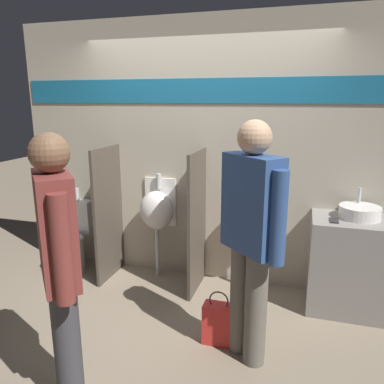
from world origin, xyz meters
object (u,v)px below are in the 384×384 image
object	(u,v)px
urinal_near_counter	(157,210)
toilet	(72,243)
shopping_bag	(218,323)
sink_basin	(360,212)
person_in_vest	(59,263)
person_with_lanyard	(251,234)
cell_phone	(334,220)
urinal_far	(249,218)

from	to	relation	value
urinal_near_counter	toilet	world-z (taller)	urinal_near_counter
urinal_near_counter	shopping_bag	world-z (taller)	urinal_near_counter
sink_basin	person_in_vest	world-z (taller)	person_in_vest
sink_basin	person_with_lanyard	xyz separation A→B (m)	(-0.83, -0.98, 0.05)
shopping_bag	sink_basin	bearing A→B (deg)	39.89
sink_basin	urinal_near_counter	xyz separation A→B (m)	(-1.98, 0.08, -0.18)
shopping_bag	toilet	bearing A→B (deg)	156.41
cell_phone	urinal_far	size ratio (longest dim) A/B	0.12
sink_basin	urinal_far	xyz separation A→B (m)	(-0.99, 0.08, -0.18)
sink_basin	person_in_vest	xyz separation A→B (m)	(-1.86, -1.74, 0.03)
cell_phone	toilet	bearing A→B (deg)	178.15
toilet	person_with_lanyard	size ratio (longest dim) A/B	0.52
cell_phone	person_with_lanyard	world-z (taller)	person_with_lanyard
toilet	person_in_vest	distance (m)	2.09
toilet	sink_basin	bearing A→B (deg)	1.37
cell_phone	urinal_far	bearing A→B (deg)	162.54
person_with_lanyard	shopping_bag	xyz separation A→B (m)	(-0.24, 0.09, -0.81)
sink_basin	toilet	xyz separation A→B (m)	(-2.96, -0.07, -0.61)
cell_phone	person_in_vest	xyz separation A→B (m)	(-1.64, -1.58, 0.08)
person_in_vest	shopping_bag	distance (m)	1.39
urinal_near_counter	shopping_bag	size ratio (longest dim) A/B	2.50
toilet	person_in_vest	world-z (taller)	person_in_vest
sink_basin	cell_phone	distance (m)	0.28
toilet	shopping_bag	distance (m)	2.07
toilet	cell_phone	bearing A→B (deg)	-1.85
urinal_far	person_in_vest	size ratio (longest dim) A/B	0.65
toilet	shopping_bag	xyz separation A→B (m)	(1.89, -0.82, -0.15)
cell_phone	urinal_far	distance (m)	0.82
person_in_vest	shopping_bag	size ratio (longest dim) A/B	3.83
urinal_near_counter	person_with_lanyard	distance (m)	1.58
cell_phone	toilet	xyz separation A→B (m)	(-2.74, 0.09, -0.56)
sink_basin	person_with_lanyard	size ratio (longest dim) A/B	0.20
toilet	urinal_near_counter	bearing A→B (deg)	8.92
person_in_vest	cell_phone	bearing A→B (deg)	-88.01
person_in_vest	sink_basin	bearing A→B (deg)	-88.85
sink_basin	toilet	world-z (taller)	sink_basin
sink_basin	urinal_far	bearing A→B (deg)	175.16
sink_basin	shopping_bag	bearing A→B (deg)	-140.11
person_with_lanyard	person_in_vest	bearing A→B (deg)	77.62
urinal_far	shopping_bag	size ratio (longest dim) A/B	2.50
urinal_near_counter	shopping_bag	distance (m)	1.45
person_with_lanyard	shopping_bag	bearing A→B (deg)	21.61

